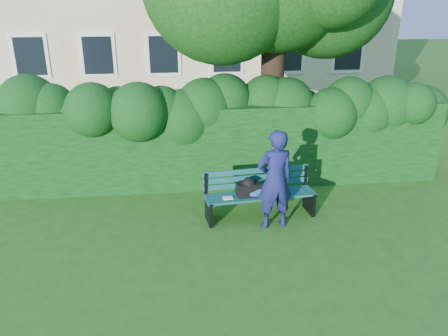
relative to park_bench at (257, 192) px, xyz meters
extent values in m
plane|color=#285A1A|center=(-0.61, -0.44, -0.50)|extent=(80.00, 80.00, 0.00)
cube|color=white|center=(-6.61, 9.54, 1.50)|extent=(1.30, 0.08, 1.60)
cube|color=black|center=(-6.61, 9.50, 1.50)|extent=(1.05, 0.04, 1.35)
cube|color=white|center=(-4.21, 9.54, 1.50)|extent=(1.30, 0.08, 1.60)
cube|color=black|center=(-4.21, 9.50, 1.50)|extent=(1.05, 0.04, 1.35)
cube|color=white|center=(-1.81, 9.54, 1.50)|extent=(1.30, 0.08, 1.60)
cube|color=black|center=(-1.81, 9.50, 1.50)|extent=(1.05, 0.04, 1.35)
cube|color=white|center=(0.59, 9.54, 1.50)|extent=(1.30, 0.08, 1.60)
cube|color=black|center=(0.59, 9.50, 1.50)|extent=(1.05, 0.04, 1.35)
cube|color=white|center=(2.99, 9.54, 1.50)|extent=(1.30, 0.08, 1.60)
cube|color=black|center=(2.99, 9.50, 1.50)|extent=(1.05, 0.04, 1.35)
cube|color=white|center=(5.39, 9.54, 1.50)|extent=(1.30, 0.08, 1.60)
cube|color=black|center=(5.39, 9.50, 1.50)|extent=(1.05, 0.04, 1.35)
cube|color=black|center=(-0.61, 1.76, 0.40)|extent=(10.00, 1.00, 1.80)
cylinder|color=black|center=(0.78, 2.53, 1.70)|extent=(0.54, 0.54, 4.40)
cube|color=#0D4340|center=(0.07, -0.22, -0.05)|extent=(2.09, 0.31, 0.04)
cube|color=#0D4340|center=(0.06, -0.10, -0.05)|extent=(2.09, 0.31, 0.04)
cube|color=#0D4340|center=(0.05, 0.02, -0.05)|extent=(2.09, 0.31, 0.04)
cube|color=#0D4340|center=(0.04, 0.14, -0.05)|extent=(2.09, 0.31, 0.04)
cube|color=#0D4340|center=(0.03, 0.22, 0.08)|extent=(2.08, 0.25, 0.10)
cube|color=#0D4340|center=(0.03, 0.23, 0.21)|extent=(2.08, 0.25, 0.10)
cube|color=#0D4340|center=(0.02, 0.24, 0.34)|extent=(2.08, 0.25, 0.10)
cube|color=black|center=(-0.94, -0.14, -0.28)|extent=(0.11, 0.50, 0.44)
cube|color=black|center=(-0.96, 0.12, 0.15)|extent=(0.07, 0.07, 0.45)
cube|color=black|center=(-0.93, -0.19, -0.06)|extent=(0.10, 0.42, 0.05)
cube|color=black|center=(1.04, 0.06, -0.28)|extent=(0.11, 0.50, 0.44)
cube|color=black|center=(1.02, 0.32, 0.15)|extent=(0.07, 0.07, 0.45)
cube|color=black|center=(1.05, 0.01, -0.06)|extent=(0.10, 0.42, 0.05)
cube|color=white|center=(-0.58, -0.15, -0.02)|extent=(0.19, 0.15, 0.02)
cube|color=black|center=(-0.18, -0.06, 0.09)|extent=(0.47, 0.29, 0.25)
imported|color=#161A4F|center=(0.22, -0.43, 0.41)|extent=(0.72, 0.53, 1.83)
camera|label=1|loc=(-1.49, -7.39, 3.36)|focal=35.00mm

